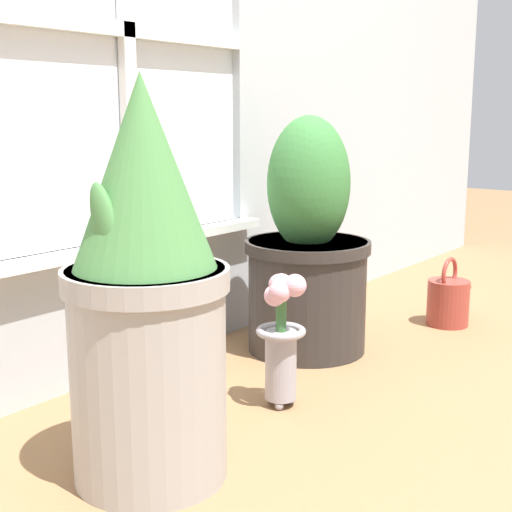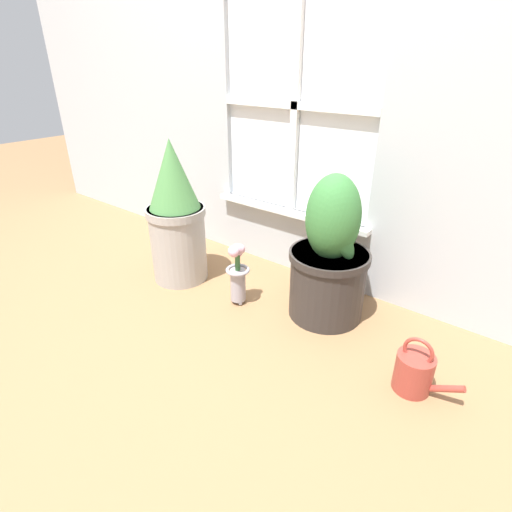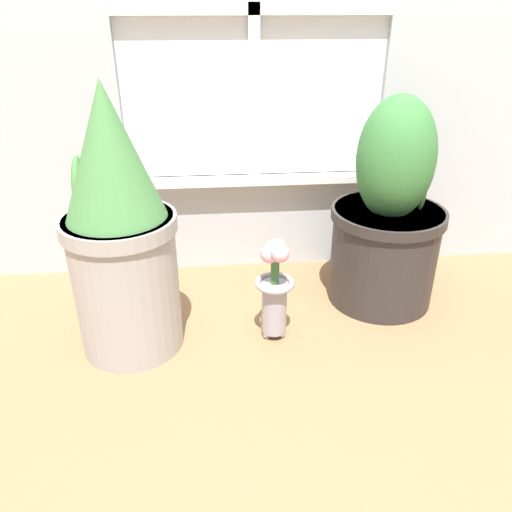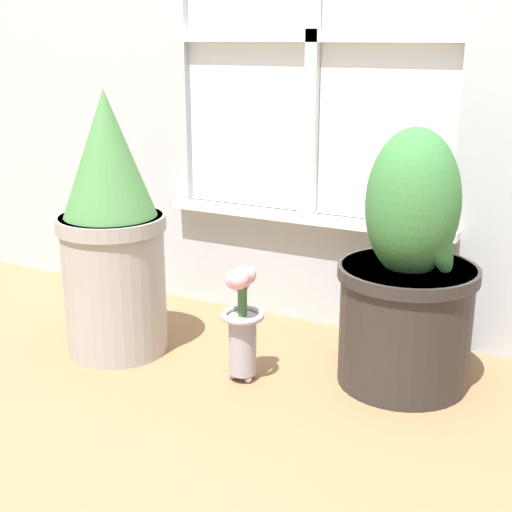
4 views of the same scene
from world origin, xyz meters
The scene contains 5 objects.
ground_plane centered at (0.00, 0.00, 0.00)m, with size 10.00×10.00×0.00m, color olive.
potted_plant_left centered at (-0.38, 0.15, 0.34)m, with size 0.29×0.29×0.72m.
potted_plant_right centered at (0.38, 0.32, 0.27)m, with size 0.35×0.35×0.65m.
flower_vase centered at (0.02, 0.15, 0.17)m, with size 0.11×0.11×0.31m.
watering_can centered at (0.85, 0.11, 0.08)m, with size 0.23×0.13×0.22m.
Camera 1 is at (-1.22, -0.74, 0.65)m, focal length 50.00 mm.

